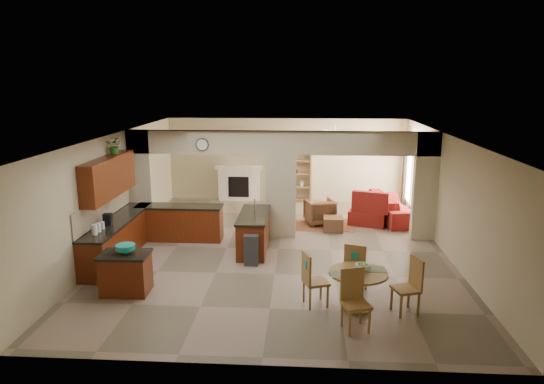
# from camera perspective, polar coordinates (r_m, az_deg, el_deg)

# --- Properties ---
(floor) EXTENTS (10.00, 10.00, 0.00)m
(floor) POSITION_cam_1_polar(r_m,az_deg,el_deg) (12.02, 0.77, -6.69)
(floor) COLOR #87725E
(floor) RESTS_ON ground
(ceiling) EXTENTS (10.00, 10.00, 0.00)m
(ceiling) POSITION_cam_1_polar(r_m,az_deg,el_deg) (11.38, 0.81, 6.69)
(ceiling) COLOR white
(ceiling) RESTS_ON wall_back
(wall_back) EXTENTS (8.00, 0.00, 8.00)m
(wall_back) POSITION_cam_1_polar(r_m,az_deg,el_deg) (16.52, 1.66, 3.81)
(wall_back) COLOR #C2B28E
(wall_back) RESTS_ON floor
(wall_front) EXTENTS (8.00, 0.00, 8.00)m
(wall_front) POSITION_cam_1_polar(r_m,az_deg,el_deg) (6.86, -1.32, -9.85)
(wall_front) COLOR #C2B28E
(wall_front) RESTS_ON floor
(wall_left) EXTENTS (0.00, 10.00, 10.00)m
(wall_left) POSITION_cam_1_polar(r_m,az_deg,el_deg) (12.47, -17.89, 0.09)
(wall_left) COLOR #C2B28E
(wall_left) RESTS_ON floor
(wall_right) EXTENTS (0.00, 10.00, 10.00)m
(wall_right) POSITION_cam_1_polar(r_m,az_deg,el_deg) (12.11, 20.06, -0.45)
(wall_right) COLOR #C2B28E
(wall_right) RESTS_ON floor
(partition_left_pier) EXTENTS (0.60, 0.25, 2.80)m
(partition_left_pier) POSITION_cam_1_polar(r_m,az_deg,el_deg) (13.28, -15.14, 1.04)
(partition_left_pier) COLOR #C2B28E
(partition_left_pier) RESTS_ON floor
(partition_center_pier) EXTENTS (0.80, 0.25, 2.20)m
(partition_center_pier) POSITION_cam_1_polar(r_m,az_deg,el_deg) (12.66, 1.01, -0.47)
(partition_center_pier) COLOR #C2B28E
(partition_center_pier) RESTS_ON floor
(partition_right_pier) EXTENTS (0.60, 0.25, 2.80)m
(partition_right_pier) POSITION_cam_1_polar(r_m,az_deg,el_deg) (12.97, 17.57, 0.60)
(partition_right_pier) COLOR #C2B28E
(partition_right_pier) RESTS_ON floor
(partition_header) EXTENTS (8.00, 0.25, 0.60)m
(partition_header) POSITION_cam_1_polar(r_m,az_deg,el_deg) (12.41, 1.04, 5.83)
(partition_header) COLOR #C2B28E
(partition_header) RESTS_ON partition_center_pier
(kitchen_counter) EXTENTS (2.52, 3.29, 1.48)m
(kitchen_counter) POSITION_cam_1_polar(r_m,az_deg,el_deg) (12.23, -14.77, -4.49)
(kitchen_counter) COLOR #411007
(kitchen_counter) RESTS_ON floor
(upper_cabinets) EXTENTS (0.35, 2.40, 0.90)m
(upper_cabinets) POSITION_cam_1_polar(r_m,az_deg,el_deg) (11.57, -18.66, 1.69)
(upper_cabinets) COLOR #411007
(upper_cabinets) RESTS_ON wall_left
(peninsula) EXTENTS (0.70, 1.85, 0.91)m
(peninsula) POSITION_cam_1_polar(r_m,az_deg,el_deg) (11.81, -2.17, -4.73)
(peninsula) COLOR #411007
(peninsula) RESTS_ON floor
(wall_clock) EXTENTS (0.34, 0.03, 0.34)m
(wall_clock) POSITION_cam_1_polar(r_m,az_deg,el_deg) (12.52, -8.22, 5.53)
(wall_clock) COLOR #4E2F1A
(wall_clock) RESTS_ON partition_header
(rug) EXTENTS (1.60, 1.30, 0.01)m
(rug) POSITION_cam_1_polar(r_m,az_deg,el_deg) (14.02, 6.12, -3.83)
(rug) COLOR #945D35
(rug) RESTS_ON floor
(fireplace) EXTENTS (1.60, 0.35, 1.20)m
(fireplace) POSITION_cam_1_polar(r_m,az_deg,el_deg) (16.64, -3.90, 1.09)
(fireplace) COLOR white
(fireplace) RESTS_ON floor
(shelving_unit) EXTENTS (1.00, 0.32, 1.80)m
(shelving_unit) POSITION_cam_1_polar(r_m,az_deg,el_deg) (16.43, 2.84, 1.97)
(shelving_unit) COLOR olive
(shelving_unit) RESTS_ON floor
(window_a) EXTENTS (0.02, 0.90, 1.90)m
(window_a) POSITION_cam_1_polar(r_m,az_deg,el_deg) (14.31, 17.35, 0.93)
(window_a) COLOR white
(window_a) RESTS_ON wall_right
(window_b) EXTENTS (0.02, 0.90, 1.90)m
(window_b) POSITION_cam_1_polar(r_m,az_deg,el_deg) (15.93, 15.95, 2.22)
(window_b) COLOR white
(window_b) RESTS_ON wall_right
(glazed_door) EXTENTS (0.02, 0.70, 2.10)m
(glazed_door) POSITION_cam_1_polar(r_m,az_deg,el_deg) (15.15, 16.58, 1.06)
(glazed_door) COLOR white
(glazed_door) RESTS_ON wall_right
(drape_a_left) EXTENTS (0.10, 0.28, 2.30)m
(drape_a_left) POSITION_cam_1_polar(r_m,az_deg,el_deg) (13.73, 17.77, 0.40)
(drape_a_left) COLOR #471E1C
(drape_a_left) RESTS_ON wall_right
(drape_a_right) EXTENTS (0.10, 0.28, 2.30)m
(drape_a_right) POSITION_cam_1_polar(r_m,az_deg,el_deg) (14.87, 16.67, 1.42)
(drape_a_right) COLOR #471E1C
(drape_a_right) RESTS_ON wall_right
(drape_b_left) EXTENTS (0.10, 0.28, 2.30)m
(drape_b_left) POSITION_cam_1_polar(r_m,az_deg,el_deg) (15.35, 16.27, 1.80)
(drape_b_left) COLOR #471E1C
(drape_b_left) RESTS_ON wall_right
(drape_b_right) EXTENTS (0.10, 0.28, 2.30)m
(drape_b_right) POSITION_cam_1_polar(r_m,az_deg,el_deg) (16.50, 15.38, 2.62)
(drape_b_right) COLOR #471E1C
(drape_b_right) RESTS_ON wall_right
(ceiling_fan) EXTENTS (1.00, 1.00, 0.10)m
(ceiling_fan) POSITION_cam_1_polar(r_m,az_deg,el_deg) (14.41, 7.42, 6.98)
(ceiling_fan) COLOR white
(ceiling_fan) RESTS_ON ceiling
(kitchen_island) EXTENTS (0.95, 0.70, 0.81)m
(kitchen_island) POSITION_cam_1_polar(r_m,az_deg,el_deg) (9.95, -16.82, -9.10)
(kitchen_island) COLOR #411007
(kitchen_island) RESTS_ON floor
(teal_bowl) EXTENTS (0.37, 0.37, 0.17)m
(teal_bowl) POSITION_cam_1_polar(r_m,az_deg,el_deg) (9.78, -16.86, -6.43)
(teal_bowl) COLOR teal
(teal_bowl) RESTS_ON kitchen_island
(trash_can) EXTENTS (0.32, 0.27, 0.65)m
(trash_can) POSITION_cam_1_polar(r_m,az_deg,el_deg) (10.94, -2.43, -6.94)
(trash_can) COLOR #2D2D2F
(trash_can) RESTS_ON floor
(dining_table) EXTENTS (1.06, 1.06, 0.72)m
(dining_table) POSITION_cam_1_polar(r_m,az_deg,el_deg) (8.99, 10.07, -10.63)
(dining_table) COLOR olive
(dining_table) RESTS_ON floor
(fruit_bowl) EXTENTS (0.28, 0.28, 0.15)m
(fruit_bowl) POSITION_cam_1_polar(r_m,az_deg,el_deg) (8.92, 10.62, -8.68)
(fruit_bowl) COLOR #69BD28
(fruit_bowl) RESTS_ON dining_table
(sofa) EXTENTS (2.65, 1.36, 0.74)m
(sofa) POSITION_cam_1_polar(r_m,az_deg,el_deg) (14.90, 14.13, -1.69)
(sofa) COLOR maroon
(sofa) RESTS_ON floor
(chaise) EXTENTS (1.22, 1.09, 0.41)m
(chaise) POSITION_cam_1_polar(r_m,az_deg,el_deg) (14.26, 11.21, -2.88)
(chaise) COLOR maroon
(chaise) RESTS_ON floor
(armchair) EXTENTS (0.96, 0.98, 0.72)m
(armchair) POSITION_cam_1_polar(r_m,az_deg,el_deg) (14.01, 5.63, -2.31)
(armchair) COLOR maroon
(armchair) RESTS_ON floor
(ottoman) EXTENTS (0.54, 0.54, 0.38)m
(ottoman) POSITION_cam_1_polar(r_m,az_deg,el_deg) (13.46, 7.21, -3.75)
(ottoman) COLOR maroon
(ottoman) RESTS_ON floor
(plant) EXTENTS (0.36, 0.32, 0.40)m
(plant) POSITION_cam_1_polar(r_m,az_deg,el_deg) (11.90, -18.05, 5.22)
(plant) COLOR #1A4512
(plant) RESTS_ON upper_cabinets
(chair_north) EXTENTS (0.53, 0.53, 1.02)m
(chair_north) POSITION_cam_1_polar(r_m,az_deg,el_deg) (9.59, 9.81, -8.62)
(chair_north) COLOR olive
(chair_north) RESTS_ON floor
(chair_east) EXTENTS (0.53, 0.53, 1.02)m
(chair_east) POSITION_cam_1_polar(r_m,az_deg,el_deg) (9.07, 15.97, -10.28)
(chair_east) COLOR olive
(chair_east) RESTS_ON floor
(chair_south) EXTENTS (0.53, 0.53, 1.02)m
(chair_south) POSITION_cam_1_polar(r_m,az_deg,el_deg) (8.34, 9.65, -12.05)
(chair_south) COLOR olive
(chair_south) RESTS_ON floor
(chair_west) EXTENTS (0.54, 0.54, 1.02)m
(chair_west) POSITION_cam_1_polar(r_m,az_deg,el_deg) (9.00, 4.68, -9.97)
(chair_west) COLOR olive
(chair_west) RESTS_ON floor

